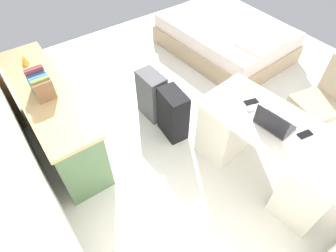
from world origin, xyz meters
TOP-DOWN VIEW (x-y plane):
  - ground_plane at (0.00, 0.00)m, footprint 5.26×5.26m
  - desk at (-1.06, 0.20)m, footprint 1.51×0.82m
  - office_chair at (-1.00, -0.72)m, footprint 0.54×0.54m
  - credenza at (0.59, 1.75)m, footprint 1.80×0.48m
  - bed at (0.87, -1.07)m, footprint 1.99×1.52m
  - suitcase_black at (-0.06, 0.62)m, footprint 0.38×0.25m
  - suitcase_spare_grey at (0.35, 0.64)m, footprint 0.37×0.23m
  - laptop at (-1.04, 0.27)m, footprint 0.33×0.25m
  - computer_mouse at (-0.78, 0.26)m, footprint 0.07×0.11m
  - cell_phone_near_laptop at (-1.26, 0.10)m, footprint 0.09×0.15m
  - cell_phone_by_mouse at (-0.71, 0.18)m, footprint 0.10×0.15m
  - book_row at (0.50, 1.75)m, footprint 0.27×0.17m
  - figurine_small at (1.09, 1.75)m, footprint 0.08×0.08m

SIDE VIEW (x-z plane):
  - ground_plane at x=0.00m, z-range 0.00..0.00m
  - bed at x=0.87m, z-range -0.05..0.53m
  - suitcase_spare_grey at x=0.35m, z-range 0.00..0.61m
  - suitcase_black at x=-0.06m, z-range 0.00..0.61m
  - desk at x=-1.06m, z-range 0.02..0.76m
  - credenza at x=0.59m, z-range 0.00..0.78m
  - office_chair at x=-1.00m, z-range -0.05..0.89m
  - cell_phone_near_laptop at x=-1.26m, z-range 0.75..0.75m
  - cell_phone_by_mouse at x=-0.71m, z-range 0.75..0.75m
  - computer_mouse at x=-0.78m, z-range 0.75..0.77m
  - laptop at x=-1.04m, z-range 0.69..0.90m
  - figurine_small at x=1.09m, z-range 0.78..0.89m
  - book_row at x=0.50m, z-range 0.77..1.01m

